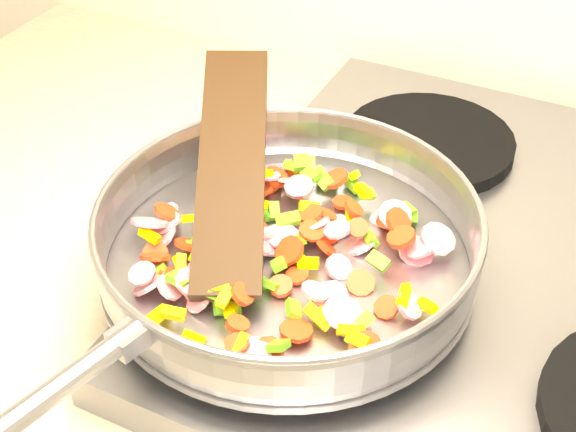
% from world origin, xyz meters
% --- Properties ---
extents(cooktop, '(0.60, 0.60, 0.04)m').
position_xyz_m(cooktop, '(-0.70, 1.67, 0.92)').
color(cooktop, '#939399').
rests_on(cooktop, counter_top).
extents(grate_fl, '(0.19, 0.19, 0.02)m').
position_xyz_m(grate_fl, '(-0.84, 1.52, 0.95)').
color(grate_fl, black).
rests_on(grate_fl, cooktop).
extents(grate_bl, '(0.19, 0.19, 0.02)m').
position_xyz_m(grate_bl, '(-0.84, 1.81, 0.95)').
color(grate_bl, black).
rests_on(grate_bl, cooktop).
extents(saute_pan, '(0.38, 0.54, 0.06)m').
position_xyz_m(saute_pan, '(-0.89, 1.55, 0.99)').
color(saute_pan, '#9E9EA5').
rests_on(saute_pan, grate_fl).
extents(vegetable_heap, '(0.29, 0.28, 0.05)m').
position_xyz_m(vegetable_heap, '(-0.90, 1.55, 0.97)').
color(vegetable_heap, red).
rests_on(vegetable_heap, saute_pan).
extents(wooden_spatula, '(0.17, 0.26, 0.10)m').
position_xyz_m(wooden_spatula, '(-0.96, 1.58, 1.03)').
color(wooden_spatula, black).
rests_on(wooden_spatula, saute_pan).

